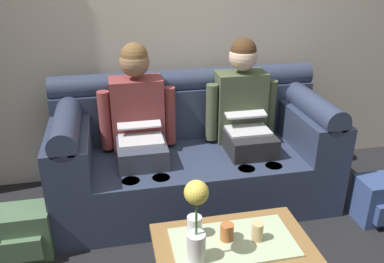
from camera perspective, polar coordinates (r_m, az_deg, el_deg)
couch at (r=3.11m, az=0.11°, el=-3.09°), size 2.04×0.88×0.96m
person_left at (r=2.94m, az=-7.47°, el=1.13°), size 0.56×0.67×1.22m
person_right at (r=3.09m, az=7.35°, el=2.31°), size 0.56×0.67×1.22m
coffee_table at (r=2.30m, az=5.73°, el=-16.23°), size 0.84×0.52×0.37m
flower_vase at (r=1.99m, az=0.60°, el=-12.14°), size 0.12×0.12×0.45m
cup_near_left at (r=2.26m, az=9.18°, el=-13.72°), size 0.06×0.06×0.10m
cup_near_right at (r=2.25m, az=4.93°, el=-13.87°), size 0.07×0.07×0.09m
cup_far_center at (r=2.26m, az=0.34°, el=-13.16°), size 0.08×0.08×0.12m
backpack_right at (r=3.24m, az=25.03°, el=-8.68°), size 0.35×0.28×0.33m
backpack_left at (r=2.84m, az=-22.34°, el=-13.04°), size 0.32×0.28×0.33m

